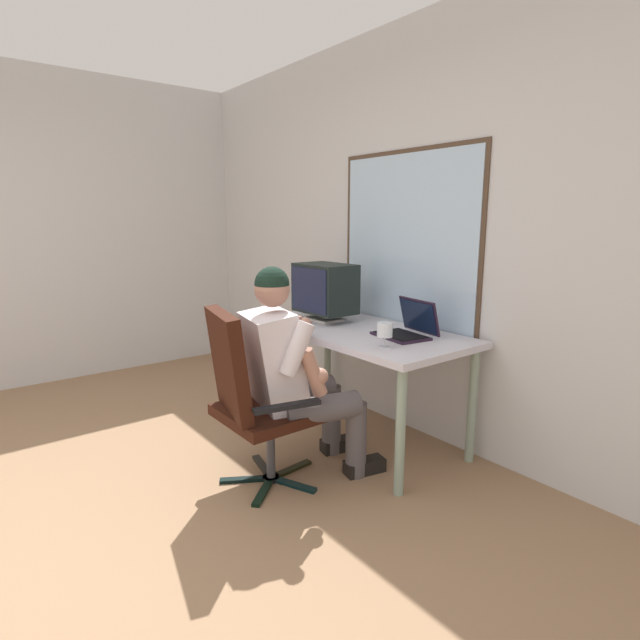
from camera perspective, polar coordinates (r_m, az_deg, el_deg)
The scene contains 8 objects.
ground_plane at distance 2.64m, azimuth -31.85°, elevation -24.29°, with size 5.64×5.07×0.02m, color #8F6C4E.
wall_rear at distance 3.40m, azimuth 12.07°, elevation 9.50°, with size 5.64×0.08×2.72m.
desk at distance 3.31m, azimuth 4.21°, elevation -2.24°, with size 1.53×0.76×0.76m.
office_chair at distance 2.76m, azimuth -8.00°, elevation -8.08°, with size 0.66×0.62×1.00m.
person_seated at distance 2.82m, azimuth -2.91°, elevation -5.77°, with size 0.61×0.83×1.22m.
crt_monitor at distance 3.50m, azimuth 0.54°, elevation 3.56°, with size 0.43×0.29×0.40m.
laptop at distance 3.10m, azimuth 10.08°, elevation -0.75°, with size 0.36×0.33×0.23m.
wine_glass at distance 2.81m, azimuth 7.39°, elevation -1.25°, with size 0.09×0.09×0.14m.
Camera 1 is at (2.19, -0.09, 1.47)m, focal length 28.10 mm.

